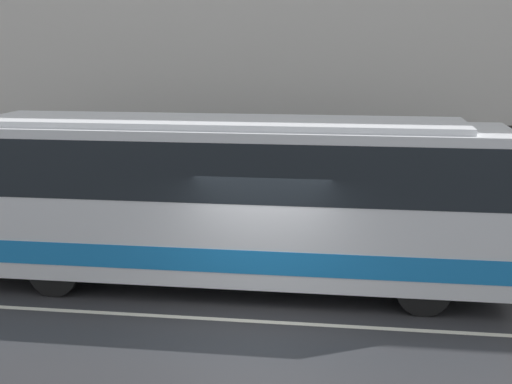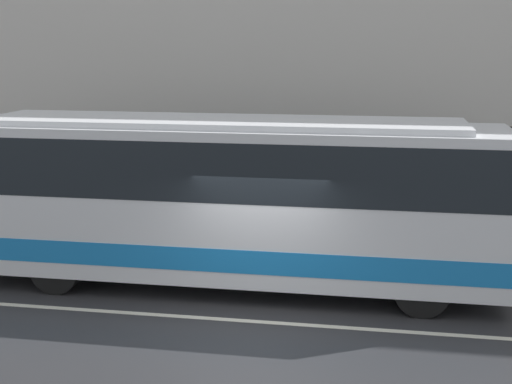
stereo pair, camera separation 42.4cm
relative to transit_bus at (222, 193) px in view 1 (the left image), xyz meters
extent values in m
plane|color=#2D2D30|center=(0.99, -1.85, -1.92)|extent=(60.00, 60.00, 0.00)
cube|color=gray|center=(0.99, 3.58, -1.84)|extent=(60.00, 2.85, 0.15)
cube|color=#2D2B28|center=(0.99, 4.99, -0.52)|extent=(60.00, 0.06, 2.80)
cube|color=beige|center=(0.99, -1.85, -1.92)|extent=(54.00, 0.14, 0.01)
cube|color=silver|center=(-0.01, 0.00, -0.10)|extent=(11.07, 2.47, 2.94)
cube|color=#1972BF|center=(-0.01, 0.00, -1.02)|extent=(11.02, 2.49, 0.45)
cube|color=black|center=(-0.01, 0.00, 0.63)|extent=(10.74, 2.49, 1.12)
cube|color=orange|center=(5.48, 0.00, 1.18)|extent=(0.12, 1.85, 0.28)
cube|color=silver|center=(-0.01, 0.00, 1.43)|extent=(9.41, 2.10, 0.12)
cylinder|color=black|center=(3.93, -1.07, -1.42)|extent=(1.00, 0.28, 1.00)
cylinder|color=black|center=(3.93, 1.07, -1.42)|extent=(1.00, 0.28, 1.00)
cylinder|color=black|center=(-3.14, -1.07, -1.42)|extent=(1.00, 0.28, 1.00)
cylinder|color=black|center=(-3.14, 1.07, -1.42)|extent=(1.00, 0.28, 1.00)
cylinder|color=#333338|center=(1.96, 3.90, -1.04)|extent=(0.36, 0.36, 1.45)
sphere|color=tan|center=(1.96, 3.90, -0.18)|extent=(0.27, 0.27, 0.27)
camera|label=1|loc=(2.68, -13.67, 3.01)|focal=50.00mm
camera|label=2|loc=(3.10, -13.60, 3.01)|focal=50.00mm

